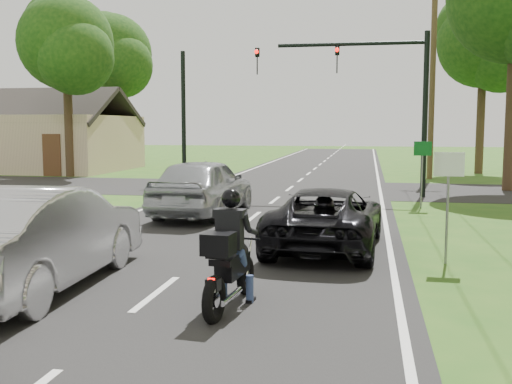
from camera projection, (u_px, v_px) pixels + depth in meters
ground at (156, 294)px, 9.33m from camera, size 140.00×140.00×0.00m
road at (265, 208)px, 19.10m from camera, size 8.00×100.00×0.01m
cross_road at (290, 189)px, 24.96m from camera, size 60.00×7.00×0.01m
motorcycle_rider at (229, 261)px, 8.52m from camera, size 0.61×2.03×1.75m
dark_suv at (327, 218)px, 12.73m from camera, size 2.42×4.80×1.30m
silver_sedan at (37, 237)px, 9.59m from camera, size 1.97×5.13×1.67m
silver_suv at (203, 186)px, 17.44m from camera, size 2.26×5.08×1.70m
traffic_signal at (373, 84)px, 21.93m from camera, size 6.38×0.44×6.00m
signal_pole_far at (184, 117)px, 27.54m from camera, size 0.20×0.20×6.00m
utility_pole_far at (433, 75)px, 29.12m from camera, size 1.60×0.28×10.00m
sign_white at (449, 180)px, 11.20m from camera, size 0.55×0.07×2.12m
sign_green at (422, 158)px, 18.98m from camera, size 0.55×0.07×2.12m
tree_row_e at (490, 47)px, 32.01m from camera, size 5.28×5.12×9.61m
tree_left_near at (69, 48)px, 30.09m from camera, size 5.12×4.96×9.22m
tree_left_far at (114, 58)px, 40.13m from camera, size 5.76×5.58×10.14m
house at (40, 140)px, 35.52m from camera, size 10.20×8.00×4.84m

